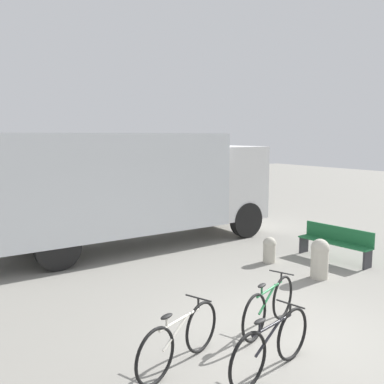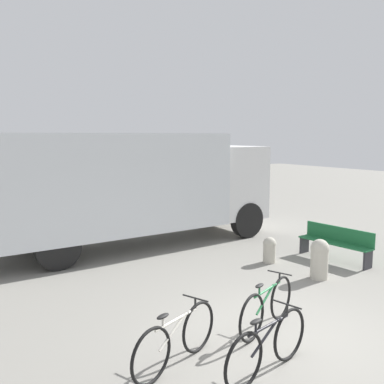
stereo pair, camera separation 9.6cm
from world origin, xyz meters
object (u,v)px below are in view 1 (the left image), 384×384
(bicycle_near, at_px, (180,339))
(bicycle_far, at_px, (269,306))
(bicycle_middle, at_px, (272,345))
(bollard_near_bench, at_px, (320,257))
(delivery_truck, at_px, (132,183))
(park_bench, at_px, (336,241))
(bollard_far_bench, at_px, (269,249))

(bicycle_near, relative_size, bicycle_far, 1.00)
(bicycle_near, relative_size, bicycle_middle, 0.96)
(bollard_near_bench, bearing_deg, delivery_truck, 113.54)
(bicycle_middle, xyz_separation_m, bollard_near_bench, (3.60, 2.18, 0.08))
(bicycle_near, bearing_deg, park_bench, -1.20)
(delivery_truck, relative_size, bollard_near_bench, 9.27)
(bollard_far_bench, bearing_deg, bicycle_middle, -133.95)
(bicycle_near, distance_m, bicycle_far, 1.81)
(bicycle_middle, bearing_deg, bollard_far_bench, 34.37)
(bicycle_far, distance_m, bollard_near_bench, 2.96)
(bicycle_middle, height_order, bollard_far_bench, bicycle_middle)
(bicycle_far, height_order, bollard_near_bench, bollard_near_bench)
(delivery_truck, xyz_separation_m, bicycle_middle, (-1.48, -7.05, -1.40))
(park_bench, relative_size, bicycle_middle, 1.12)
(bicycle_near, relative_size, bollard_far_bench, 2.62)
(bicycle_middle, relative_size, bicycle_far, 1.04)
(delivery_truck, xyz_separation_m, bollard_far_bench, (2.04, -3.40, -1.45))
(bollard_near_bench, bearing_deg, park_bench, 25.83)
(bicycle_far, bearing_deg, bollard_far_bench, 25.98)
(park_bench, height_order, bicycle_near, bicycle_near)
(bicycle_far, xyz_separation_m, bollard_far_bench, (2.62, 2.68, -0.05))
(park_bench, distance_m, bicycle_near, 6.33)
(delivery_truck, distance_m, bollard_far_bench, 4.23)
(bicycle_near, bearing_deg, delivery_truck, 48.77)
(park_bench, distance_m, bollard_near_bench, 1.64)
(bollard_near_bench, bearing_deg, bicycle_middle, -148.81)
(bicycle_far, relative_size, bollard_near_bench, 1.91)
(park_bench, height_order, bicycle_middle, bicycle_middle)
(park_bench, relative_size, bollard_near_bench, 2.21)
(bicycle_near, height_order, bollard_near_bench, bollard_near_bench)
(bicycle_near, bearing_deg, bicycle_far, -15.52)
(delivery_truck, bearing_deg, bicycle_middle, -101.98)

